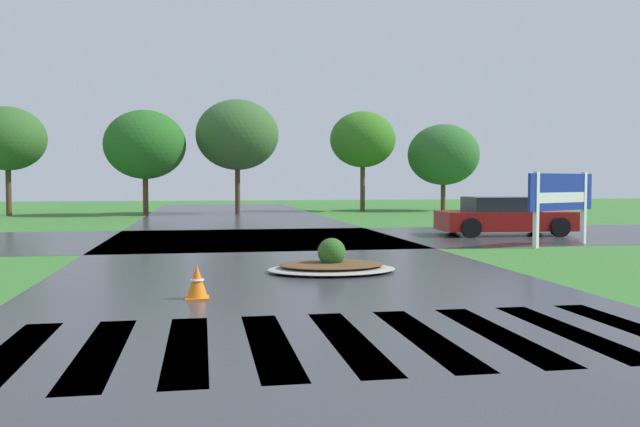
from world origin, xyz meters
The scene contains 8 objects.
asphalt_roadway centered at (0.00, 10.00, 0.00)m, with size 9.03×80.00×0.01m, color #35353A.
asphalt_cross_road centered at (0.00, 18.34, 0.00)m, with size 90.00×8.12×0.01m, color #35353A.
crosswalk_stripes centered at (0.00, 4.67, 0.00)m, with size 7.65×3.07×0.01m.
estate_billboard centered at (8.24, 14.50, 1.40)m, with size 2.62×1.35×2.07m.
median_island centered at (0.90, 10.30, 0.14)m, with size 2.56×1.88×0.68m.
car_silver_hatch centered at (8.31, 18.23, 0.61)m, with size 4.47×2.35×1.28m.
traffic_cone centered at (-1.71, 7.68, 0.25)m, with size 0.36×0.36×0.53m.
background_treeline centered at (0.21, 35.01, 3.94)m, with size 34.16×6.72×6.29m.
Camera 1 is at (-1.62, -2.65, 1.81)m, focal length 37.49 mm.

